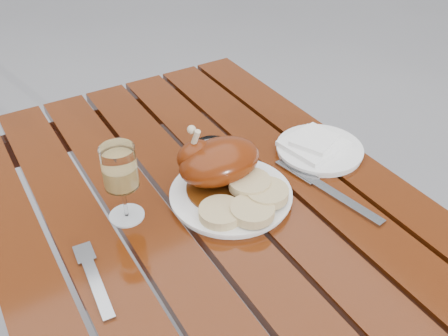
# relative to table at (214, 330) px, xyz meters

# --- Properties ---
(table) EXTENTS (0.80, 1.20, 0.75)m
(table) POSITION_rel_table_xyz_m (0.00, 0.00, 0.00)
(table) COLOR #5E240B
(table) RESTS_ON ground
(dinner_plate) EXTENTS (0.27, 0.27, 0.02)m
(dinner_plate) POSITION_rel_table_xyz_m (0.05, 0.02, 0.38)
(dinner_plate) COLOR white
(dinner_plate) RESTS_ON table
(roast_duck) EXTENTS (0.18, 0.17, 0.13)m
(roast_duck) POSITION_rel_table_xyz_m (0.05, 0.07, 0.44)
(roast_duck) COLOR #4F2309
(roast_duck) RESTS_ON dinner_plate
(bread_dumplings) EXTENTS (0.19, 0.15, 0.03)m
(bread_dumplings) POSITION_rel_table_xyz_m (0.06, -0.03, 0.41)
(bread_dumplings) COLOR tan
(bread_dumplings) RESTS_ON dinner_plate
(wine_glass) EXTENTS (0.07, 0.07, 0.16)m
(wine_glass) POSITION_rel_table_xyz_m (-0.15, 0.08, 0.45)
(wine_glass) COLOR #E2BA66
(wine_glass) RESTS_ON table
(side_plate) EXTENTS (0.24, 0.24, 0.02)m
(side_plate) POSITION_rel_table_xyz_m (0.31, 0.05, 0.38)
(side_plate) COLOR white
(side_plate) RESTS_ON table
(napkin) EXTENTS (0.15, 0.14, 0.01)m
(napkin) POSITION_rel_table_xyz_m (0.30, 0.06, 0.40)
(napkin) COLOR white
(napkin) RESTS_ON side_plate
(ashtray) EXTENTS (0.11, 0.11, 0.02)m
(ashtray) POSITION_rel_table_xyz_m (0.10, 0.17, 0.39)
(ashtray) COLOR #B2B7BC
(ashtray) RESTS_ON table
(fork) EXTENTS (0.03, 0.17, 0.01)m
(fork) POSITION_rel_table_xyz_m (-0.25, -0.05, 0.38)
(fork) COLOR gray
(fork) RESTS_ON table
(knife) EXTENTS (0.06, 0.23, 0.01)m
(knife) POSITION_rel_table_xyz_m (0.24, -0.08, 0.38)
(knife) COLOR gray
(knife) RESTS_ON table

